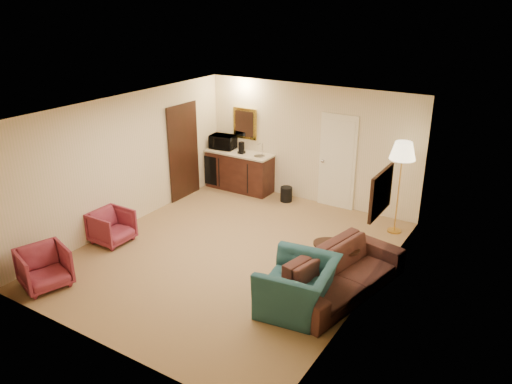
{
  "coord_description": "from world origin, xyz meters",
  "views": [
    {
      "loc": [
        4.55,
        -6.52,
        4.31
      ],
      "look_at": [
        0.19,
        0.5,
        1.05
      ],
      "focal_mm": 35.0,
      "sensor_mm": 36.0,
      "label": 1
    }
  ],
  "objects_px": {
    "wetbar_cabinet": "(240,171)",
    "sofa": "(342,267)",
    "rose_chair_far": "(44,266)",
    "floor_lamp": "(399,188)",
    "rose_chair_near": "(112,225)",
    "coffee_maker": "(241,148)",
    "microwave": "(223,140)",
    "waste_bin": "(286,194)",
    "teal_armchair": "(298,279)",
    "coffee_table": "(335,258)"
  },
  "relations": [
    {
      "from": "wetbar_cabinet",
      "to": "floor_lamp",
      "type": "bearing_deg",
      "value": -4.75
    },
    {
      "from": "wetbar_cabinet",
      "to": "coffee_table",
      "type": "relative_size",
      "value": 2.04
    },
    {
      "from": "wetbar_cabinet",
      "to": "sofa",
      "type": "relative_size",
      "value": 0.7
    },
    {
      "from": "rose_chair_far",
      "to": "sofa",
      "type": "bearing_deg",
      "value": -42.58
    },
    {
      "from": "floor_lamp",
      "to": "coffee_table",
      "type": "bearing_deg",
      "value": -101.44
    },
    {
      "from": "teal_armchair",
      "to": "waste_bin",
      "type": "bearing_deg",
      "value": -156.96
    },
    {
      "from": "rose_chair_far",
      "to": "waste_bin",
      "type": "xyz_separation_m",
      "value": [
        1.55,
        5.11,
        -0.19
      ]
    },
    {
      "from": "waste_bin",
      "to": "coffee_maker",
      "type": "relative_size",
      "value": 1.25
    },
    {
      "from": "rose_chair_near",
      "to": "coffee_table",
      "type": "height_order",
      "value": "rose_chair_near"
    },
    {
      "from": "wetbar_cabinet",
      "to": "rose_chair_near",
      "type": "distance_m",
      "value": 3.58
    },
    {
      "from": "rose_chair_far",
      "to": "microwave",
      "type": "distance_m",
      "value": 5.3
    },
    {
      "from": "coffee_maker",
      "to": "wetbar_cabinet",
      "type": "bearing_deg",
      "value": 148.09
    },
    {
      "from": "rose_chair_near",
      "to": "coffee_maker",
      "type": "bearing_deg",
      "value": -9.53
    },
    {
      "from": "microwave",
      "to": "coffee_maker",
      "type": "bearing_deg",
      "value": -17.14
    },
    {
      "from": "floor_lamp",
      "to": "coffee_maker",
      "type": "distance_m",
      "value": 3.77
    },
    {
      "from": "sofa",
      "to": "floor_lamp",
      "type": "distance_m",
      "value": 2.61
    },
    {
      "from": "rose_chair_near",
      "to": "coffee_table",
      "type": "distance_m",
      "value": 4.14
    },
    {
      "from": "sofa",
      "to": "floor_lamp",
      "type": "xyz_separation_m",
      "value": [
        0.05,
        2.56,
        0.46
      ]
    },
    {
      "from": "floor_lamp",
      "to": "waste_bin",
      "type": "bearing_deg",
      "value": 174.4
    },
    {
      "from": "waste_bin",
      "to": "rose_chair_far",
      "type": "bearing_deg",
      "value": -106.88
    },
    {
      "from": "rose_chair_far",
      "to": "coffee_maker",
      "type": "relative_size",
      "value": 2.71
    },
    {
      "from": "microwave",
      "to": "coffee_maker",
      "type": "relative_size",
      "value": 2.21
    },
    {
      "from": "rose_chair_far",
      "to": "waste_bin",
      "type": "relative_size",
      "value": 2.16
    },
    {
      "from": "floor_lamp",
      "to": "coffee_maker",
      "type": "relative_size",
      "value": 6.89
    },
    {
      "from": "rose_chair_near",
      "to": "coffee_maker",
      "type": "distance_m",
      "value": 3.62
    },
    {
      "from": "sofa",
      "to": "waste_bin",
      "type": "xyz_separation_m",
      "value": [
        -2.5,
        2.81,
        -0.29
      ]
    },
    {
      "from": "waste_bin",
      "to": "microwave",
      "type": "xyz_separation_m",
      "value": [
        -1.8,
        0.13,
        0.95
      ]
    },
    {
      "from": "microwave",
      "to": "rose_chair_near",
      "type": "bearing_deg",
      "value": -97.37
    },
    {
      "from": "teal_armchair",
      "to": "rose_chair_far",
      "type": "xyz_separation_m",
      "value": [
        -3.68,
        -1.56,
        -0.15
      ]
    },
    {
      "from": "floor_lamp",
      "to": "microwave",
      "type": "xyz_separation_m",
      "value": [
        -4.35,
        0.38,
        0.2
      ]
    },
    {
      "from": "waste_bin",
      "to": "coffee_maker",
      "type": "bearing_deg",
      "value": 178.86
    },
    {
      "from": "waste_bin",
      "to": "coffee_maker",
      "type": "height_order",
      "value": "coffee_maker"
    },
    {
      "from": "floor_lamp",
      "to": "sofa",
      "type": "bearing_deg",
      "value": -91.12
    },
    {
      "from": "sofa",
      "to": "teal_armchair",
      "type": "xyz_separation_m",
      "value": [
        -0.37,
        -0.74,
        0.05
      ]
    },
    {
      "from": "sofa",
      "to": "microwave",
      "type": "bearing_deg",
      "value": 67.63
    },
    {
      "from": "floor_lamp",
      "to": "waste_bin",
      "type": "xyz_separation_m",
      "value": [
        -2.55,
        0.25,
        -0.75
      ]
    },
    {
      "from": "waste_bin",
      "to": "coffee_table",
      "type": "bearing_deg",
      "value": -46.0
    },
    {
      "from": "teal_armchair",
      "to": "waste_bin",
      "type": "distance_m",
      "value": 4.15
    },
    {
      "from": "coffee_maker",
      "to": "coffee_table",
      "type": "bearing_deg",
      "value": -39.0
    },
    {
      "from": "coffee_table",
      "to": "floor_lamp",
      "type": "relative_size",
      "value": 0.44
    },
    {
      "from": "microwave",
      "to": "coffee_table",
      "type": "bearing_deg",
      "value": -38.14
    },
    {
      "from": "floor_lamp",
      "to": "coffee_maker",
      "type": "xyz_separation_m",
      "value": [
        -3.76,
        0.27,
        0.14
      ]
    },
    {
      "from": "teal_armchair",
      "to": "coffee_maker",
      "type": "distance_m",
      "value": 4.92
    },
    {
      "from": "rose_chair_far",
      "to": "coffee_table",
      "type": "bearing_deg",
      "value": -34.19
    },
    {
      "from": "rose_chair_far",
      "to": "floor_lamp",
      "type": "distance_m",
      "value": 6.38
    },
    {
      "from": "rose_chair_far",
      "to": "microwave",
      "type": "relative_size",
      "value": 1.23
    },
    {
      "from": "wetbar_cabinet",
      "to": "waste_bin",
      "type": "bearing_deg",
      "value": -3.08
    },
    {
      "from": "microwave",
      "to": "waste_bin",
      "type": "bearing_deg",
      "value": -11.37
    },
    {
      "from": "sofa",
      "to": "floor_lamp",
      "type": "relative_size",
      "value": 1.28
    },
    {
      "from": "sofa",
      "to": "rose_chair_near",
      "type": "xyz_separation_m",
      "value": [
        -4.3,
        -0.66,
        -0.11
      ]
    }
  ]
}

